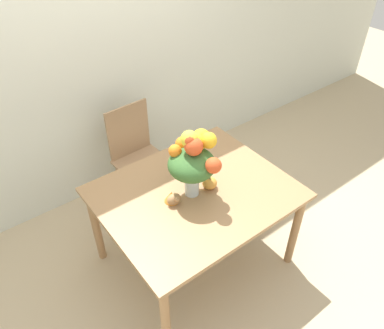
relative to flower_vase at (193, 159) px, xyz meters
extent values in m
plane|color=tan|center=(0.01, 0.00, -1.01)|extent=(12.00, 12.00, 0.00)
cube|color=silver|center=(0.01, 1.24, 0.34)|extent=(8.00, 0.06, 2.70)
cube|color=#9E754C|center=(0.01, 0.00, -0.30)|extent=(1.28, 1.05, 0.03)
cylinder|color=#9E754C|center=(-0.57, -0.47, -0.66)|extent=(0.06, 0.06, 0.70)
cylinder|color=#9E754C|center=(0.59, -0.47, -0.66)|extent=(0.06, 0.06, 0.70)
cylinder|color=#9E754C|center=(-0.57, 0.46, -0.66)|extent=(0.06, 0.06, 0.70)
cylinder|color=#9E754C|center=(0.59, 0.46, -0.66)|extent=(0.06, 0.06, 0.70)
cylinder|color=silver|center=(-0.02, -0.01, -0.19)|extent=(0.10, 0.10, 0.19)
cylinder|color=silver|center=(-0.02, -0.01, -0.24)|extent=(0.09, 0.09, 0.08)
cylinder|color=#38662D|center=(0.00, -0.01, -0.15)|extent=(0.01, 0.01, 0.25)
cylinder|color=#38662D|center=(-0.01, 0.01, -0.15)|extent=(0.00, 0.00, 0.25)
cylinder|color=#38662D|center=(-0.03, 0.01, -0.15)|extent=(0.01, 0.01, 0.25)
cylinder|color=#38662D|center=(-0.03, -0.02, -0.15)|extent=(0.01, 0.00, 0.25)
cylinder|color=#38662D|center=(-0.01, -0.02, -0.15)|extent=(0.00, 0.00, 0.25)
ellipsoid|color=#38662D|center=(-0.02, -0.01, -0.03)|extent=(0.31, 0.31, 0.19)
sphere|color=yellow|center=(0.06, 0.04, 0.09)|extent=(0.12, 0.12, 0.12)
sphere|color=#D64C23|center=(-0.01, -0.02, 0.12)|extent=(0.12, 0.12, 0.12)
sphere|color=yellow|center=(-0.02, 0.02, 0.15)|extent=(0.11, 0.11, 0.11)
sphere|color=#D64C23|center=(0.03, -0.16, 0.03)|extent=(0.10, 0.10, 0.10)
sphere|color=yellow|center=(0.10, -0.02, 0.11)|extent=(0.11, 0.11, 0.11)
sphere|color=yellow|center=(0.10, 0.05, 0.10)|extent=(0.12, 0.12, 0.12)
sphere|color=orange|center=(-0.08, 0.08, 0.05)|extent=(0.08, 0.08, 0.08)
sphere|color=#D64C23|center=(-0.02, 0.01, 0.15)|extent=(0.09, 0.09, 0.09)
sphere|color=orange|center=(0.02, 0.13, 0.03)|extent=(0.10, 0.10, 0.10)
ellipsoid|color=gold|center=(0.11, -0.03, -0.24)|extent=(0.10, 0.10, 0.08)
cylinder|color=brown|center=(0.11, -0.03, -0.20)|extent=(0.01, 0.01, 0.02)
ellipsoid|color=#A87A4C|center=(-0.17, -0.01, -0.24)|extent=(0.10, 0.07, 0.08)
cone|color=orange|center=(-0.17, 0.02, -0.24)|extent=(0.10, 0.10, 0.08)
sphere|color=#A87A4C|center=(-0.17, -0.05, -0.22)|extent=(0.03, 0.03, 0.03)
cube|color=#9E7A56|center=(0.06, 0.78, -0.57)|extent=(0.44, 0.44, 0.02)
cylinder|color=#9E7A56|center=(-0.10, 0.60, -0.80)|extent=(0.04, 0.04, 0.43)
cylinder|color=#9E7A56|center=(0.24, 0.61, -0.80)|extent=(0.04, 0.04, 0.43)
cylinder|color=#9E7A56|center=(-0.12, 0.94, -0.80)|extent=(0.04, 0.04, 0.43)
cylinder|color=#9E7A56|center=(0.22, 0.95, -0.80)|extent=(0.04, 0.04, 0.43)
cube|color=#9E7A56|center=(0.05, 0.98, -0.32)|extent=(0.40, 0.04, 0.48)
camera|label=1|loc=(-1.13, -1.47, 1.46)|focal=35.00mm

